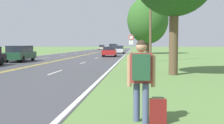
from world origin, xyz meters
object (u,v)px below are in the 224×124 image
Objects in this scene: car_silver_hatchback_mid_far at (119,49)px; suitcase at (158,111)px; fire_hydrant at (136,63)px; car_red_sedan_mid_near at (110,51)px; hitchhiker_person at (141,72)px; car_champagne_hatchback_distant at (102,47)px; car_dark_green_van_approaching at (20,53)px; car_white_van_receding at (113,48)px; tree_behind_sign at (148,20)px; traffic_sign at (131,41)px.

suitcase is at bearing 5.52° from car_silver_hatchback_mid_far.
car_red_sedan_mid_near reaches higher than fire_hydrant.
hitchhiker_person is at bearing 4.67° from car_red_sedan_mid_near.
car_champagne_hatchback_distant reaches higher than car_silver_hatchback_mid_far.
car_dark_green_van_approaching is 1.16× the size of car_silver_hatchback_mid_far.
car_dark_green_van_approaching is at bearing -7.56° from car_white_van_receding.
tree_behind_sign reaches higher than suitcase.
traffic_sign reaches higher than suitcase.
car_silver_hatchback_mid_far is (-2.66, 23.24, -1.30)m from traffic_sign.
fire_hydrant is 19.33m from car_red_sedan_mid_near.
car_white_van_receding is (-1.84, 9.45, 0.17)m from car_silver_hatchback_mid_far.
fire_hydrant is at bearing -173.85° from car_champagne_hatchback_distant.
traffic_sign is at bearing 7.59° from car_silver_hatchback_mid_far.
car_red_sedan_mid_near is 23.34m from car_white_van_receding.
tree_behind_sign is 39.03m from car_champagne_hatchback_distant.
tree_behind_sign is (2.00, 46.48, 5.06)m from hitchhiker_person.
car_white_van_receding is 1.09× the size of car_champagne_hatchback_distant.
hitchhiker_person is 0.42× the size of car_champagne_hatchback_distant.
car_red_sedan_mid_near is (-4.20, 33.25, 0.47)m from suitcase.
car_white_van_receding is (-1.32, 23.30, 0.22)m from car_red_sedan_mid_near.
fire_hydrant is at bearing 6.57° from car_silver_hatchback_mid_far.
car_silver_hatchback_mid_far is (0.52, 13.85, 0.05)m from car_red_sedan_mid_near.
car_white_van_receding reaches higher than car_dark_green_van_approaching.
suitcase is 46.87m from tree_behind_sign.
car_red_sedan_mid_near is 1.10× the size of car_silver_hatchback_mid_far.
car_silver_hatchback_mid_far is (-3.68, 47.10, 0.52)m from suitcase.
car_silver_hatchback_mid_far is (-3.32, 47.11, -0.32)m from hitchhiker_person.
traffic_sign is at bearing -76.55° from car_dark_green_van_approaching.
car_silver_hatchback_mid_far reaches higher than fire_hydrant.
tree_behind_sign is 2.52× the size of car_silver_hatchback_mid_far.
car_silver_hatchback_mid_far is 36.60m from car_champagne_hatchback_distant.
fire_hydrant is at bearing 9.10° from car_red_sedan_mid_near.
car_dark_green_van_approaching is 1.05× the size of car_red_sedan_mid_near.
car_white_van_receding is (-7.16, 10.08, -5.22)m from tree_behind_sign.
car_champagne_hatchback_distant is at bearing -166.83° from car_silver_hatchback_mid_far.
traffic_sign is 0.59× the size of car_white_van_receding.
tree_behind_sign is at bearing 86.19° from fire_hydrant.
car_silver_hatchback_mid_far is (8.24, 26.32, -0.06)m from car_dark_green_van_approaching.
car_white_van_receding reaches higher than car_champagne_hatchback_distant.
tree_behind_sign is at bearing 83.31° from traffic_sign.
suitcase is 0.13× the size of car_red_sedan_mid_near.
car_silver_hatchback_mid_far is at bearing -19.70° from car_dark_green_van_approaching.
car_dark_green_van_approaching is (-11.56, 20.79, -0.26)m from hitchhiker_person.
hitchhiker_person is at bearing -89.42° from fire_hydrant.
car_dark_green_van_approaching is 62.10m from car_champagne_hatchback_distant.
hitchhiker_person is 0.92m from suitcase.
suitcase is at bearing -87.92° from hitchhiker_person.
tree_behind_sign reaches higher than traffic_sign.
traffic_sign is 0.64× the size of car_champagne_hatchback_distant.
car_red_sedan_mid_near is at bearing -1.09° from car_silver_hatchback_mid_far.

